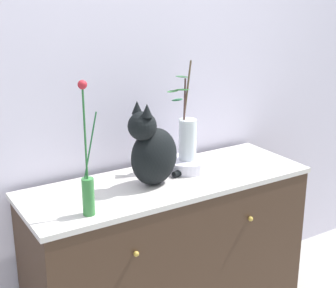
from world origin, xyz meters
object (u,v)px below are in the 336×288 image
Objects in this scene: cat_sitting at (153,151)px; bowl_porcelain at (187,164)px; vase_glass_clear at (187,137)px; sideboard at (168,256)px; vase_slim_green at (88,183)px.

cat_sitting is 0.30m from bowl_porcelain.
bowl_porcelain is at bearing -57.47° from vase_glass_clear.
sideboard is 0.61m from vase_glass_clear.
sideboard is 0.74m from vase_slim_green.
cat_sitting is 0.26m from vase_glass_clear.
cat_sitting is (-0.09, -0.02, 0.58)m from sideboard.
bowl_porcelain reaches higher than sideboard.
bowl_porcelain is at bearing 19.39° from vase_slim_green.
bowl_porcelain is (0.25, 0.08, -0.14)m from cat_sitting.
vase_slim_green is 0.67m from vase_glass_clear.
vase_glass_clear is at bearing 19.58° from vase_slim_green.
vase_slim_green is at bearing -160.61° from bowl_porcelain.
sideboard is 2.87× the size of vase_glass_clear.
vase_slim_green reaches higher than bowl_porcelain.
cat_sitting is at bearing 20.11° from vase_slim_green.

